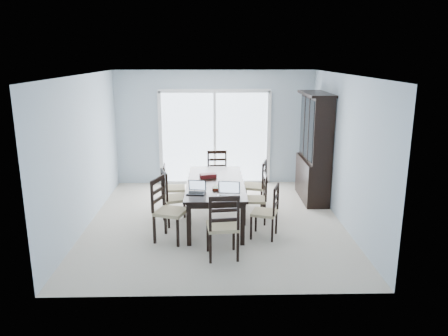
% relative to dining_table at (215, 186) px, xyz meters
% --- Properties ---
extents(floor, '(5.00, 5.00, 0.00)m').
position_rel_dining_table_xyz_m(floor, '(0.00, 0.00, -0.67)').
color(floor, beige).
rests_on(floor, ground).
extents(ceiling, '(5.00, 5.00, 0.00)m').
position_rel_dining_table_xyz_m(ceiling, '(0.00, 0.00, 1.93)').
color(ceiling, white).
rests_on(ceiling, back_wall).
extents(back_wall, '(4.50, 0.02, 2.60)m').
position_rel_dining_table_xyz_m(back_wall, '(0.00, 2.50, 0.63)').
color(back_wall, '#ACBECD').
rests_on(back_wall, floor).
extents(wall_left, '(0.02, 5.00, 2.60)m').
position_rel_dining_table_xyz_m(wall_left, '(-2.25, 0.00, 0.63)').
color(wall_left, '#ACBECD').
rests_on(wall_left, floor).
extents(wall_right, '(0.02, 5.00, 2.60)m').
position_rel_dining_table_xyz_m(wall_right, '(2.25, 0.00, 0.63)').
color(wall_right, '#ACBECD').
rests_on(wall_right, floor).
extents(balcony, '(4.50, 2.00, 0.10)m').
position_rel_dining_table_xyz_m(balcony, '(0.00, 3.50, -0.72)').
color(balcony, gray).
rests_on(balcony, ground).
extents(railing, '(4.50, 0.06, 1.10)m').
position_rel_dining_table_xyz_m(railing, '(0.00, 4.50, -0.12)').
color(railing, '#99999E').
rests_on(railing, balcony).
extents(dining_table, '(1.00, 2.20, 0.75)m').
position_rel_dining_table_xyz_m(dining_table, '(0.00, 0.00, 0.00)').
color(dining_table, black).
rests_on(dining_table, floor).
extents(china_hutch, '(0.50, 1.38, 2.20)m').
position_rel_dining_table_xyz_m(china_hutch, '(2.02, 1.25, 0.40)').
color(china_hutch, black).
rests_on(china_hutch, floor).
extents(sliding_door, '(2.52, 0.05, 2.18)m').
position_rel_dining_table_xyz_m(sliding_door, '(0.00, 2.48, 0.41)').
color(sliding_door, silver).
rests_on(sliding_door, floor).
extents(chair_left_near, '(0.59, 0.58, 1.19)m').
position_rel_dining_table_xyz_m(chair_left_near, '(-0.81, -0.76, -0.04)').
color(chair_left_near, black).
rests_on(chair_left_near, floor).
extents(chair_left_mid, '(0.55, 0.54, 1.14)m').
position_rel_dining_table_xyz_m(chair_left_mid, '(-0.78, -0.06, -0.07)').
color(chair_left_mid, black).
rests_on(chair_left_mid, floor).
extents(chair_left_far, '(0.43, 0.42, 1.03)m').
position_rel_dining_table_xyz_m(chair_left_far, '(-0.87, 0.68, -0.13)').
color(chair_left_far, black).
rests_on(chair_left_far, floor).
extents(chair_right_near, '(0.50, 0.49, 1.03)m').
position_rel_dining_table_xyz_m(chair_right_near, '(0.88, -0.71, -0.13)').
color(chair_right_near, black).
rests_on(chair_right_near, floor).
extents(chair_right_mid, '(0.41, 0.40, 1.03)m').
position_rel_dining_table_xyz_m(chair_right_mid, '(0.78, -0.02, -0.13)').
color(chair_right_mid, black).
rests_on(chair_right_mid, floor).
extents(chair_right_far, '(0.52, 0.51, 1.11)m').
position_rel_dining_table_xyz_m(chair_right_far, '(0.84, 0.66, -0.09)').
color(chair_right_far, black).
rests_on(chair_right_far, floor).
extents(chair_end_near, '(0.49, 0.50, 1.17)m').
position_rel_dining_table_xyz_m(chair_end_near, '(0.11, -1.50, -0.05)').
color(chair_end_near, black).
rests_on(chair_end_near, floor).
extents(chair_end_far, '(0.43, 0.44, 1.10)m').
position_rel_dining_table_xyz_m(chair_end_far, '(0.05, 1.54, -0.09)').
color(chair_end_far, black).
rests_on(chair_end_far, floor).
extents(laptop_dark, '(0.32, 0.25, 0.20)m').
position_rel_dining_table_xyz_m(laptop_dark, '(-0.32, -0.67, 0.13)').
color(laptop_dark, black).
rests_on(laptop_dark, dining_table).
extents(laptop_silver, '(0.38, 0.29, 0.24)m').
position_rel_dining_table_xyz_m(laptop_silver, '(0.20, -0.90, 0.14)').
color(laptop_silver, silver).
rests_on(laptop_silver, dining_table).
extents(book_stack, '(0.26, 0.20, 0.04)m').
position_rel_dining_table_xyz_m(book_stack, '(0.08, -0.43, 0.10)').
color(book_stack, maroon).
rests_on(book_stack, dining_table).
extents(cell_phone, '(0.13, 0.07, 0.01)m').
position_rel_dining_table_xyz_m(cell_phone, '(0.16, -0.98, 0.08)').
color(cell_phone, black).
rests_on(cell_phone, dining_table).
extents(game_box, '(0.32, 0.22, 0.07)m').
position_rel_dining_table_xyz_m(game_box, '(-0.13, 0.27, 0.11)').
color(game_box, '#511011').
rests_on(game_box, dining_table).
extents(hot_tub, '(2.05, 1.86, 0.99)m').
position_rel_dining_table_xyz_m(hot_tub, '(-0.76, 3.51, -0.18)').
color(hot_tub, maroon).
rests_on(hot_tub, balcony).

